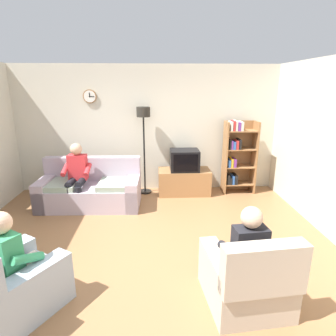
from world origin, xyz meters
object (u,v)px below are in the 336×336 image
(couch, at_px, (91,190))
(floor_lamp, at_px, (144,126))
(tv_stand, at_px, (184,182))
(bookshelf, at_px, (237,155))
(armchair_near_bookshelf, at_px, (246,279))
(armchair_near_window, at_px, (11,287))
(person_in_left_armchair, at_px, (15,256))
(tv, at_px, (184,160))
(person_on_couch, at_px, (77,173))
(person_in_right_armchair, at_px, (245,249))

(couch, relative_size, floor_lamp, 1.04)
(couch, xyz_separation_m, tv_stand, (1.88, 0.56, -0.05))
(tv_stand, bearing_deg, bookshelf, 3.51)
(bookshelf, xyz_separation_m, armchair_near_bookshelf, (-0.81, -3.36, -0.54))
(armchair_near_window, relative_size, person_in_left_armchair, 1.05)
(tv_stand, xyz_separation_m, tv, (0.00, -0.02, 0.49))
(tv, height_order, person_on_couch, person_on_couch)
(armchair_near_window, xyz_separation_m, person_on_couch, (0.02, 2.62, 0.41))
(tv_stand, height_order, armchair_near_window, armchair_near_window)
(armchair_near_window, bearing_deg, tv_stand, 57.40)
(bookshelf, bearing_deg, tv_stand, -176.49)
(couch, height_order, armchair_near_bookshelf, same)
(couch, distance_m, tv, 2.01)
(tv_stand, relative_size, tv, 1.83)
(floor_lamp, bearing_deg, person_on_couch, -148.26)
(couch, relative_size, armchair_near_window, 1.64)
(floor_lamp, height_order, person_in_right_armchair, floor_lamp)
(floor_lamp, xyz_separation_m, person_on_couch, (-1.24, -0.77, -0.75))
(tv, distance_m, person_on_couch, 2.19)
(person_in_right_armchair, bearing_deg, floor_lamp, 109.56)
(tv, xyz_separation_m, bookshelf, (1.14, 0.09, 0.07))
(bookshelf, xyz_separation_m, person_in_left_armchair, (-3.20, -3.29, -0.22))
(bookshelf, distance_m, person_in_right_armchair, 3.38)
(tv_stand, distance_m, tv, 0.49)
(bookshelf, relative_size, armchair_near_window, 1.34)
(tv, distance_m, person_in_left_armchair, 3.80)
(floor_lamp, distance_m, person_in_right_armchair, 3.60)
(couch, distance_m, bookshelf, 3.13)
(tv, bearing_deg, person_on_couch, -162.89)
(person_in_right_armchair, bearing_deg, armchair_near_window, -177.80)
(bookshelf, distance_m, person_on_couch, 3.32)
(person_in_left_armchair, bearing_deg, floor_lamp, 69.98)
(bookshelf, bearing_deg, couch, -168.29)
(tv, relative_size, floor_lamp, 0.32)
(armchair_near_window, distance_m, person_on_couch, 2.66)
(tv, xyz_separation_m, armchair_near_bookshelf, (0.33, -3.26, -0.46))
(couch, distance_m, armchair_near_bookshelf, 3.52)
(bookshelf, height_order, floor_lamp, floor_lamp)
(person_in_right_armchair, bearing_deg, tv, 95.80)
(couch, distance_m, floor_lamp, 1.67)
(tv_stand, xyz_separation_m, floor_lamp, (-0.85, 0.10, 1.18))
(person_in_right_armchair, bearing_deg, armchair_near_bookshelf, -84.24)
(armchair_near_bookshelf, relative_size, person_in_left_armchair, 0.85)
(floor_lamp, bearing_deg, bookshelf, -0.83)
(tv, distance_m, floor_lamp, 1.11)
(couch, relative_size, tv_stand, 1.75)
(armchair_near_window, height_order, person_in_right_armchair, person_in_right_armchair)
(floor_lamp, bearing_deg, couch, -147.59)
(floor_lamp, distance_m, person_in_left_armchair, 3.63)
(tv_stand, distance_m, bookshelf, 1.28)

